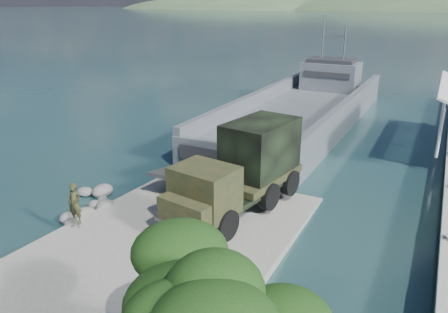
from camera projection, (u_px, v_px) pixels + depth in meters
ground at (170, 246)px, 20.06m from camera, size 1400.00×1400.00×0.00m
boat_ramp at (157, 252)px, 19.13m from camera, size 10.00×18.00×0.50m
shoreline_rocks at (77, 213)px, 23.11m from camera, size 3.20×5.60×0.90m
landing_craft at (301, 116)px, 39.23m from camera, size 8.96×33.88×10.02m
military_truck at (243, 168)px, 22.12m from camera, size 4.28×9.47×4.24m
soldier at (76, 211)px, 20.08m from camera, size 0.76×0.54×1.97m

